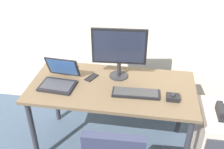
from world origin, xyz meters
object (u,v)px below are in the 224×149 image
object	(u,v)px
keyboard	(136,93)
trackball_mouse	(173,97)
file_cabinet	(219,138)
laptop	(59,79)
monitor_main	(119,50)
cell_phone	(92,77)
coffee_mug	(66,67)

from	to	relation	value
keyboard	trackball_mouse	distance (m)	0.31
file_cabinet	laptop	bearing A→B (deg)	-179.90
monitor_main	file_cabinet	bearing A→B (deg)	-11.78
keyboard	cell_phone	distance (m)	0.48
keyboard	trackball_mouse	xyz separation A→B (m)	(0.31, -0.02, 0.01)
trackball_mouse	coffee_mug	world-z (taller)	coffee_mug
file_cabinet	coffee_mug	bearing A→B (deg)	172.36
trackball_mouse	laptop	bearing A→B (deg)	175.40
keyboard	monitor_main	bearing A→B (deg)	124.73
file_cabinet	trackball_mouse	bearing A→B (deg)	-170.18
monitor_main	trackball_mouse	size ratio (longest dim) A/B	4.55
keyboard	laptop	distance (m)	0.71
trackball_mouse	coffee_mug	size ratio (longest dim) A/B	0.94
keyboard	coffee_mug	xyz separation A→B (m)	(-0.71, 0.26, 0.05)
trackball_mouse	cell_phone	world-z (taller)	trackball_mouse
coffee_mug	cell_phone	world-z (taller)	coffee_mug
cell_phone	coffee_mug	bearing A→B (deg)	-168.14
file_cabinet	laptop	world-z (taller)	laptop
keyboard	file_cabinet	bearing A→B (deg)	4.45
monitor_main	cell_phone	bearing A→B (deg)	-165.06
laptop	coffee_mug	size ratio (longest dim) A/B	2.83
file_cabinet	coffee_mug	world-z (taller)	coffee_mug
keyboard	coffee_mug	bearing A→B (deg)	159.48
file_cabinet	keyboard	distance (m)	0.93
keyboard	cell_phone	xyz separation A→B (m)	(-0.44, 0.20, -0.01)
file_cabinet	cell_phone	size ratio (longest dim) A/B	4.11
laptop	coffee_mug	world-z (taller)	laptop
monitor_main	laptop	size ratio (longest dim) A/B	1.51
file_cabinet	laptop	distance (m)	1.59
monitor_main	laptop	bearing A→B (deg)	-158.15
file_cabinet	cell_phone	distance (m)	1.33
monitor_main	trackball_mouse	distance (m)	0.63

